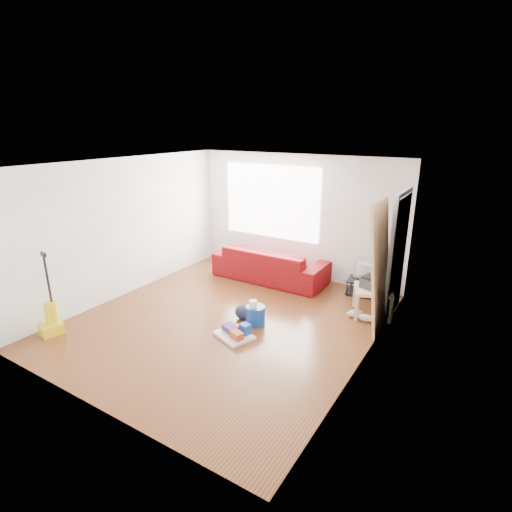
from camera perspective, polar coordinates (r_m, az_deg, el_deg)
The scene contains 13 objects.
room at distance 6.23m, azimuth -3.15°, elevation 1.57°, with size 4.51×5.01×2.51m.
sofa at distance 8.27m, azimuth 2.02°, elevation -3.31°, with size 2.32×0.91×0.68m, color #5B010C.
tv_stand at distance 7.75m, azimuth 15.69°, elevation -4.33°, with size 0.79×0.51×0.28m.
tv at distance 7.64m, azimuth 15.89°, elevation -2.17°, with size 0.63×0.08×0.36m, color black.
side_table at distance 6.89m, azimuth 16.39°, elevation -5.02°, with size 0.76×0.76×0.48m.
printer at distance 6.83m, azimuth 16.52°, elevation -3.68°, with size 0.44×0.37×0.20m.
bucket at distance 6.49m, azimuth -0.07°, elevation -9.66°, with size 0.31×0.31×0.31m, color navy.
toilet_paper at distance 6.37m, azimuth -0.42°, elevation -8.10°, with size 0.12×0.12×0.11m, color white.
cleaning_tray at distance 6.12m, azimuth -2.95°, elevation -10.92°, with size 0.66×0.60×0.19m.
backpack at distance 6.65m, azimuth -1.40°, elevation -8.95°, with size 0.41×0.33×0.23m, color #191D33.
sneakers at distance 6.83m, azimuth 14.71°, elevation -8.24°, with size 0.52×0.29×0.12m.
vacuum at distance 6.86m, azimuth -27.21°, elevation -8.03°, with size 0.33×0.36×1.29m.
door_panel at distance 6.64m, azimuth 16.50°, elevation -9.82°, with size 0.04×0.81×2.02m, color tan.
Camera 1 is at (3.50, -4.73, 3.05)m, focal length 28.00 mm.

